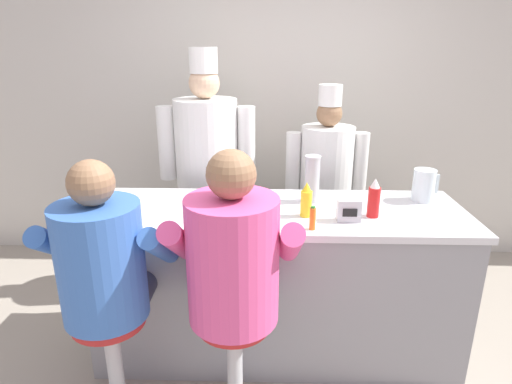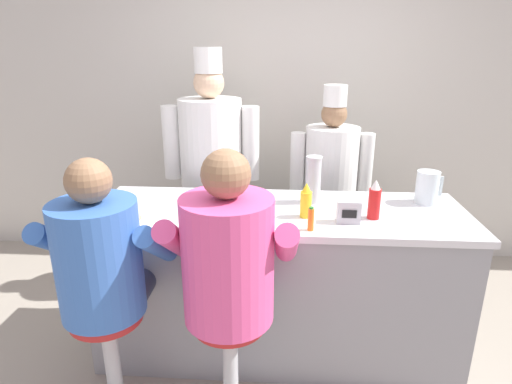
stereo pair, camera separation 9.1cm
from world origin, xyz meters
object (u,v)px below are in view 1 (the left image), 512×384
object	(u,v)px
ketchup_bottle_red	(374,199)
coffee_mug_white	(101,212)
diner_seated_blue	(105,268)
cook_in_whites_far	(326,180)
water_pitcher_clear	(424,185)
cook_in_whites_near	(207,164)
breakfast_plate	(132,223)
cereal_bowl	(233,204)
hot_sauce_bottle_orange	(313,218)
diner_seated_pink	(234,265)
mustard_bottle_yellow	(306,201)
napkin_dispenser_chrome	(349,210)
cup_stack_steel	(312,179)

from	to	relation	value
ketchup_bottle_red	coffee_mug_white	distance (m)	1.53
diner_seated_blue	cook_in_whites_far	distance (m)	1.88
water_pitcher_clear	cook_in_whites_near	xyz separation A→B (m)	(-1.44, 0.58, -0.03)
breakfast_plate	cereal_bowl	distance (m)	0.60
water_pitcher_clear	cook_in_whites_near	world-z (taller)	cook_in_whites_near
hot_sauce_bottle_orange	diner_seated_pink	bearing A→B (deg)	-142.38
diner_seated_pink	cook_in_whites_near	distance (m)	1.40
diner_seated_blue	mustard_bottle_yellow	bearing A→B (deg)	26.53
cook_in_whites_near	cook_in_whites_far	distance (m)	0.93
coffee_mug_white	ketchup_bottle_red	bearing A→B (deg)	3.84
ketchup_bottle_red	diner_seated_pink	xyz separation A→B (m)	(-0.76, -0.50, -0.16)
hot_sauce_bottle_orange	napkin_dispenser_chrome	bearing A→B (deg)	30.42
cook_in_whites_near	hot_sauce_bottle_orange	bearing A→B (deg)	-56.25
breakfast_plate	mustard_bottle_yellow	bearing A→B (deg)	9.69
ketchup_bottle_red	cook_in_whites_far	distance (m)	0.96
mustard_bottle_yellow	coffee_mug_white	bearing A→B (deg)	-175.17
ketchup_bottle_red	cereal_bowl	bearing A→B (deg)	171.82
napkin_dispenser_chrome	cook_in_whites_far	size ratio (longest dim) A/B	0.08
mustard_bottle_yellow	hot_sauce_bottle_orange	size ratio (longest dim) A/B	1.55
hot_sauce_bottle_orange	breakfast_plate	bearing A→B (deg)	178.60
napkin_dispenser_chrome	cook_in_whites_near	xyz separation A→B (m)	(-0.91, 0.93, 0.01)
ketchup_bottle_red	coffee_mug_white	xyz separation A→B (m)	(-1.52, -0.10, -0.06)
cup_stack_steel	diner_seated_pink	distance (m)	0.88
water_pitcher_clear	breakfast_plate	size ratio (longest dim) A/B	0.81
hot_sauce_bottle_orange	cook_in_whites_far	size ratio (longest dim) A/B	0.08
napkin_dispenser_chrome	diner_seated_pink	distance (m)	0.75
coffee_mug_white	water_pitcher_clear	bearing A→B (deg)	11.29
cereal_bowl	diner_seated_pink	world-z (taller)	diner_seated_pink
cup_stack_steel	diner_seated_blue	bearing A→B (deg)	-144.61
hot_sauce_bottle_orange	water_pitcher_clear	world-z (taller)	water_pitcher_clear
napkin_dispenser_chrome	diner_seated_pink	world-z (taller)	diner_seated_pink
water_pitcher_clear	diner_seated_pink	world-z (taller)	diner_seated_pink
ketchup_bottle_red	diner_seated_blue	world-z (taller)	diner_seated_blue
coffee_mug_white	diner_seated_pink	xyz separation A→B (m)	(0.77, -0.39, -0.10)
cook_in_whites_far	breakfast_plate	bearing A→B (deg)	-137.19
cook_in_whites_far	water_pitcher_clear	bearing A→B (deg)	-51.62
ketchup_bottle_red	diner_seated_blue	xyz separation A→B (m)	(-1.37, -0.50, -0.18)
coffee_mug_white	napkin_dispenser_chrome	size ratio (longest dim) A/B	0.98
hot_sauce_bottle_orange	breakfast_plate	world-z (taller)	hot_sauce_bottle_orange
ketchup_bottle_red	hot_sauce_bottle_orange	bearing A→B (deg)	-151.94
ketchup_bottle_red	napkin_dispenser_chrome	xyz separation A→B (m)	(-0.15, -0.07, -0.04)
cereal_bowl	napkin_dispenser_chrome	size ratio (longest dim) A/B	1.20
water_pitcher_clear	cook_in_whites_near	size ratio (longest dim) A/B	0.11
breakfast_plate	napkin_dispenser_chrome	bearing A→B (deg)	4.83
breakfast_plate	cup_stack_steel	xyz separation A→B (m)	(1.01, 0.41, 0.13)
diner_seated_pink	ketchup_bottle_red	bearing A→B (deg)	33.31
cereal_bowl	hot_sauce_bottle_orange	bearing A→B (deg)	-34.57
mustard_bottle_yellow	cook_in_whites_far	world-z (taller)	cook_in_whites_far
breakfast_plate	cook_in_whites_far	xyz separation A→B (m)	(1.19, 1.10, -0.08)
cook_in_whites_near	cook_in_whites_far	bearing A→B (deg)	4.47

